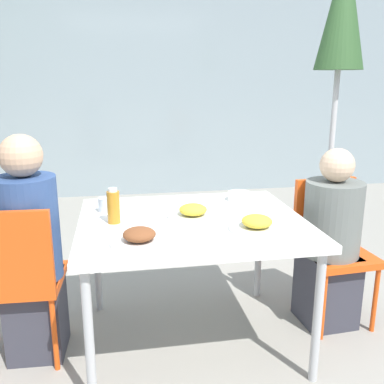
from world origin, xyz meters
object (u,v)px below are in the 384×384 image
person_right (330,244)px  salad_bowl (239,196)px  chair_right (330,239)px  drinking_cup (106,205)px  person_left (31,254)px  closed_umbrella (342,25)px  bottle (113,206)px  chair_left (18,273)px

person_right → salad_bowl: person_right is taller
chair_right → drinking_cup: size_ratio=10.36×
person_left → drinking_cup: size_ratio=14.37×
person_right → salad_bowl: 0.61m
person_left → closed_umbrella: closed_umbrella is taller
closed_umbrella → salad_bowl: (-0.94, -0.66, -1.09)m
closed_umbrella → salad_bowl: bearing=-145.0°
person_right → drinking_cup: size_ratio=12.96×
salad_bowl → drinking_cup: bearing=-173.4°
person_left → bottle: person_left is taller
chair_left → person_left: (0.05, 0.08, 0.07)m
chair_left → person_left: person_left is taller
person_right → drinking_cup: 1.34m
closed_umbrella → drinking_cup: 2.19m
chair_right → drinking_cup: chair_right is taller
person_right → chair_right: bearing=-122.0°
drinking_cup → person_right: bearing=-7.0°
person_left → bottle: bearing=-1.4°
chair_left → closed_umbrella: closed_umbrella is taller
chair_right → bottle: bearing=1.9°
chair_left → chair_right: same height
person_left → chair_right: bearing=6.0°
person_left → person_right: (1.70, 0.02, -0.07)m
chair_left → person_left: size_ratio=0.72×
chair_left → closed_umbrella: size_ratio=0.36×
chair_right → chair_left: bearing=1.9°
chair_right → salad_bowl: size_ratio=6.21×
person_left → chair_right: (1.74, 0.10, -0.07)m
chair_right → salad_bowl: 0.62m
salad_bowl → closed_umbrella: bearing=35.0°
closed_umbrella → drinking_cup: closed_umbrella is taller
person_left → closed_umbrella: size_ratio=0.50×
chair_left → chair_right: bearing=8.3°
chair_left → person_right: (1.75, 0.09, -0.00)m
chair_left → salad_bowl: (1.25, 0.35, 0.25)m
person_left → closed_umbrella: bearing=26.2°
bottle → salad_bowl: size_ratio=1.34×
chair_right → drinking_cup: (-1.35, 0.08, 0.27)m
chair_left → person_left: 0.12m
chair_left → person_left: bearing=58.0°
closed_umbrella → salad_bowl: size_ratio=17.29×
chair_left → bottle: 0.58m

